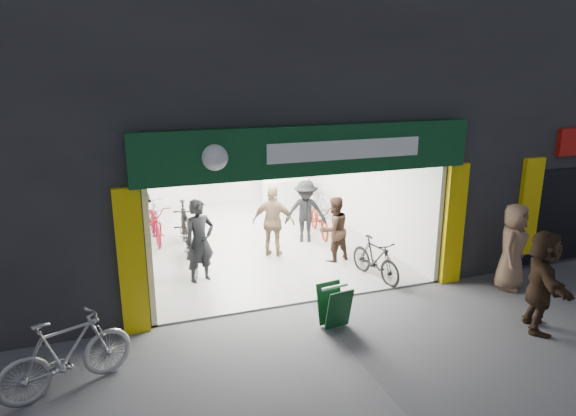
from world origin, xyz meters
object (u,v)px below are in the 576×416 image
bike_left_front (194,247)px  sandwich_board (334,305)px  bike_right_front (375,259)px  parked_bike (66,353)px  pedestrian_near (513,247)px

bike_left_front → sandwich_board: size_ratio=2.39×
bike_left_front → bike_right_front: (3.60, -2.04, -0.01)m
parked_bike → pedestrian_near: 8.54m
bike_right_front → parked_bike: bearing=-171.9°
bike_right_front → parked_bike: (-6.07, -2.04, 0.10)m
pedestrian_near → sandwich_board: bearing=149.5°
bike_right_front → parked_bike: size_ratio=0.82×
bike_left_front → sandwich_board: bike_left_front is taller
parked_bike → sandwich_board: bearing=-106.7°
bike_left_front → pedestrian_near: (6.03, -3.37, 0.44)m
parked_bike → sandwich_board: size_ratio=2.51×
bike_right_front → pedestrian_near: pedestrian_near is taller
bike_left_front → parked_bike: parked_bike is taller
pedestrian_near → bike_right_front: bearing=116.7°
bike_left_front → parked_bike: size_ratio=0.95×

